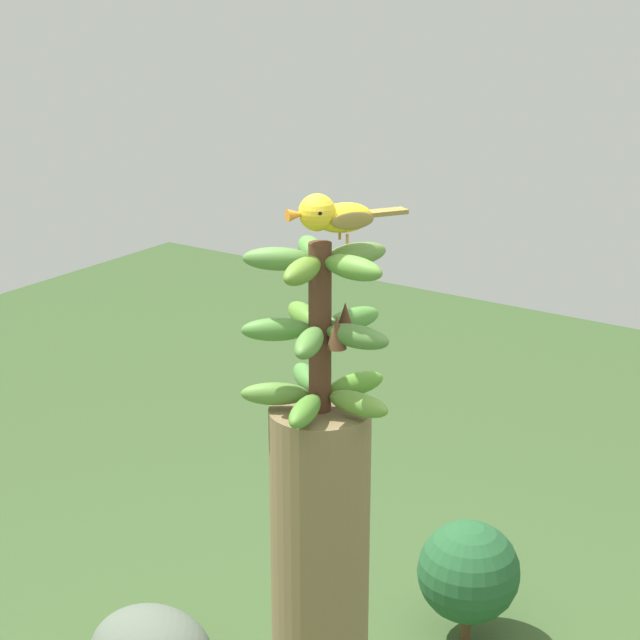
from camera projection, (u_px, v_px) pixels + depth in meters
banana_bunch at (321, 328)px, 1.90m from camera, size 0.28×0.29×0.31m
perched_bird at (333, 215)px, 1.83m from camera, size 0.14×0.20×0.09m
tropical_shrub at (468, 572)px, 3.06m from camera, size 0.30×0.30×0.38m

